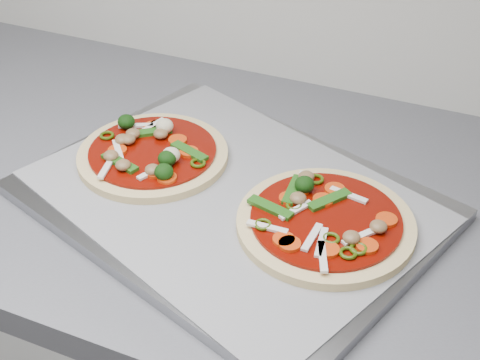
% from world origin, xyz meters
% --- Properties ---
extents(baking_tray, '(0.57, 0.49, 0.02)m').
position_xyz_m(baking_tray, '(0.62, 1.25, 0.91)').
color(baking_tray, gray).
rests_on(baking_tray, countertop).
extents(parchment, '(0.56, 0.49, 0.00)m').
position_xyz_m(parchment, '(0.62, 1.25, 0.92)').
color(parchment, gray).
rests_on(parchment, baking_tray).
extents(pizza_left, '(0.23, 0.23, 0.03)m').
position_xyz_m(pizza_left, '(0.49, 1.28, 0.93)').
color(pizza_left, '#E3C380').
rests_on(pizza_left, parchment).
extents(pizza_right, '(0.29, 0.29, 0.04)m').
position_xyz_m(pizza_right, '(0.74, 1.24, 0.93)').
color(pizza_right, '#E3C380').
rests_on(pizza_right, parchment).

